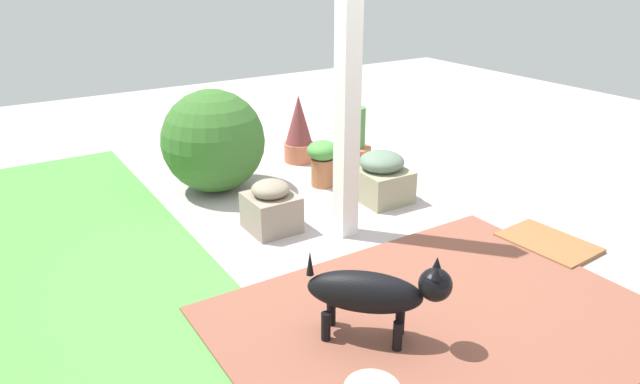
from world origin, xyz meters
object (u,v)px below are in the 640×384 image
porch_pillar (348,84)px  terracotta_pot_tall (357,148)px  stone_planter_mid (271,207)px  terracotta_pot_spiky (299,130)px  dog (375,292)px  stone_planter_nearest (381,177)px  doormat (548,243)px  terracotta_pot_broad (323,160)px  round_shrub (213,141)px

porch_pillar → terracotta_pot_tall: 1.67m
stone_planter_mid → terracotta_pot_spiky: (1.24, -0.97, 0.14)m
terracotta_pot_tall → dog: (-2.23, 1.50, 0.08)m
porch_pillar → stone_planter_nearest: porch_pillar is taller
doormat → dog: bearing=96.7°
terracotta_pot_broad → doormat: bearing=-158.1°
stone_planter_mid → dog: size_ratio=0.63×
porch_pillar → stone_planter_mid: porch_pillar is taller
stone_planter_mid → round_shrub: (0.98, 0.03, 0.26)m
dog → terracotta_pot_spiky: bearing=-22.8°
terracotta_pot_spiky → dog: terracotta_pot_spiky is taller
stone_planter_mid → doormat: size_ratio=0.63×
dog → terracotta_pot_tall: bearing=-33.9°
round_shrub → terracotta_pot_tall: round_shrub is taller
round_shrub → doormat: round_shrub is taller
terracotta_pot_tall → stone_planter_nearest: bearing=159.5°
terracotta_pot_spiky → terracotta_pot_tall: 0.62m
terracotta_pot_broad → doormat: (-1.84, -0.74, -0.23)m
stone_planter_mid → doormat: (-1.29, -1.55, -0.17)m
stone_planter_nearest → dog: (-1.51, 1.23, 0.10)m
stone_planter_mid → terracotta_pot_broad: (0.55, -0.81, 0.06)m
porch_pillar → dog: 1.53m
terracotta_pot_spiky → dog: 2.96m
round_shrub → dog: (-2.47, 0.15, -0.14)m
stone_planter_mid → terracotta_pot_tall: (0.74, -1.32, 0.03)m
porch_pillar → round_shrub: size_ratio=2.53×
stone_planter_mid → terracotta_pot_spiky: terracotta_pot_spiky is taller
terracotta_pot_spiky → terracotta_pot_broad: 0.71m
stone_planter_nearest → doormat: (-1.30, -0.50, -0.19)m
porch_pillar → terracotta_pot_spiky: size_ratio=3.34×
dog → porch_pillar: bearing=-28.1°
terracotta_pot_broad → doormat: 1.99m
porch_pillar → stone_planter_nearest: 1.17m
doormat → terracotta_pot_tall: bearing=6.5°
stone_planter_mid → terracotta_pot_spiky: size_ratio=0.59×
terracotta_pot_broad → porch_pillar: bearing=157.1°
stone_planter_nearest → doormat: stone_planter_nearest is taller
doormat → stone_planter_mid: bearing=50.3°
terracotta_pot_spiky → doormat: size_ratio=1.07×
round_shrub → terracotta_pot_spiky: round_shrub is taller
terracotta_pot_broad → dog: (-2.04, 0.99, 0.06)m
terracotta_pot_broad → stone_planter_mid: bearing=124.2°
terracotta_pot_tall → stone_planter_mid: bearing=119.3°
terracotta_pot_broad → doormat: terracotta_pot_broad is taller
terracotta_pot_broad → dog: dog is taller
round_shrub → terracotta_pot_tall: (-0.24, -1.35, -0.23)m
terracotta_pot_spiky → doormat: (-2.52, -0.58, -0.31)m
stone_planter_mid → round_shrub: size_ratio=0.44×
porch_pillar → dog: bearing=151.9°
porch_pillar → stone_planter_nearest: bearing=-59.3°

